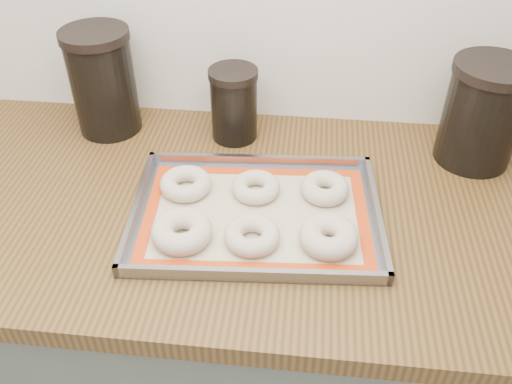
# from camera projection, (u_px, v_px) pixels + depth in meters

# --- Properties ---
(cabinet) EXTENTS (3.00, 0.65, 0.86)m
(cabinet) POSITION_uv_depth(u_px,v_px,m) (284.00, 347.00, 1.35)
(cabinet) COLOR #5A6156
(cabinet) RESTS_ON floor
(countertop) EXTENTS (3.06, 0.68, 0.04)m
(countertop) POSITION_uv_depth(u_px,v_px,m) (291.00, 211.00, 1.06)
(countertop) COLOR brown
(countertop) RESTS_ON cabinet
(baking_tray) EXTENTS (0.48, 0.36, 0.03)m
(baking_tray) POSITION_uv_depth(u_px,v_px,m) (256.00, 214.00, 1.02)
(baking_tray) COLOR gray
(baking_tray) RESTS_ON countertop
(baking_mat) EXTENTS (0.44, 0.32, 0.00)m
(baking_mat) POSITION_uv_depth(u_px,v_px,m) (256.00, 215.00, 1.02)
(baking_mat) COLOR #C6B793
(baking_mat) RESTS_ON baking_tray
(bagel_front_left) EXTENTS (0.12, 0.12, 0.04)m
(bagel_front_left) POSITION_uv_depth(u_px,v_px,m) (182.00, 231.00, 0.95)
(bagel_front_left) COLOR beige
(bagel_front_left) RESTS_ON baking_mat
(bagel_front_mid) EXTENTS (0.12, 0.12, 0.03)m
(bagel_front_mid) POSITION_uv_depth(u_px,v_px,m) (252.00, 235.00, 0.95)
(bagel_front_mid) COLOR beige
(bagel_front_mid) RESTS_ON baking_mat
(bagel_front_right) EXTENTS (0.13, 0.13, 0.04)m
(bagel_front_right) POSITION_uv_depth(u_px,v_px,m) (329.00, 236.00, 0.94)
(bagel_front_right) COLOR beige
(bagel_front_right) RESTS_ON baking_mat
(bagel_back_left) EXTENTS (0.13, 0.13, 0.03)m
(bagel_back_left) POSITION_uv_depth(u_px,v_px,m) (186.00, 184.00, 1.06)
(bagel_back_left) COLOR beige
(bagel_back_left) RESTS_ON baking_mat
(bagel_back_mid) EXTENTS (0.10, 0.10, 0.03)m
(bagel_back_mid) POSITION_uv_depth(u_px,v_px,m) (256.00, 187.00, 1.06)
(bagel_back_mid) COLOR beige
(bagel_back_mid) RESTS_ON baking_mat
(bagel_back_right) EXTENTS (0.12, 0.12, 0.03)m
(bagel_back_right) POSITION_uv_depth(u_px,v_px,m) (325.00, 188.00, 1.05)
(bagel_back_right) COLOR beige
(bagel_back_right) RESTS_ON baking_mat
(canister_left) EXTENTS (0.15, 0.15, 0.23)m
(canister_left) POSITION_uv_depth(u_px,v_px,m) (103.00, 82.00, 1.19)
(canister_left) COLOR black
(canister_left) RESTS_ON countertop
(canister_mid) EXTENTS (0.11, 0.11, 0.16)m
(canister_mid) POSITION_uv_depth(u_px,v_px,m) (234.00, 104.00, 1.18)
(canister_mid) COLOR black
(canister_mid) RESTS_ON countertop
(canister_right) EXTENTS (0.16, 0.16, 0.22)m
(canister_right) POSITION_uv_depth(u_px,v_px,m) (483.00, 113.00, 1.10)
(canister_right) COLOR black
(canister_right) RESTS_ON countertop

